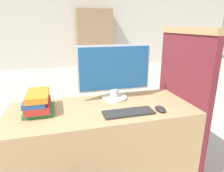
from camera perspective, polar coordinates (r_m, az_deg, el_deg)
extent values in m
cube|color=beige|center=(6.75, -13.39, 17.06)|extent=(12.00, 0.06, 2.80)
cube|color=tan|center=(1.66, -2.69, -18.46)|extent=(1.35, 0.57, 0.76)
cube|color=maroon|center=(1.83, 18.86, -6.63)|extent=(0.05, 0.67, 1.28)
cube|color=tan|center=(1.68, 21.08, 14.63)|extent=(0.07, 0.67, 0.05)
cylinder|color=silver|center=(1.63, 0.67, -3.38)|extent=(0.20, 0.20, 0.02)
cylinder|color=silver|center=(1.62, 0.68, -1.93)|extent=(0.07, 0.07, 0.07)
cube|color=silver|center=(1.57, 0.66, 5.11)|extent=(0.58, 0.01, 0.36)
cube|color=#1E5693|center=(1.56, 0.71, 5.08)|extent=(0.56, 0.02, 0.34)
cube|color=#2D2D2D|center=(1.38, 4.73, -7.56)|extent=(0.35, 0.12, 0.02)
ellipsoid|color=#262626|center=(1.45, 13.65, -6.37)|extent=(0.06, 0.10, 0.03)
cube|color=#2D7F42|center=(1.48, -20.07, -6.51)|extent=(0.20, 0.23, 0.03)
cube|color=#B72D28|center=(1.47, -20.29, -5.14)|extent=(0.16, 0.27, 0.04)
cube|color=#285199|center=(1.46, -21.11, -3.89)|extent=(0.14, 0.25, 0.03)
cube|color=orange|center=(1.45, -20.49, -2.46)|extent=(0.14, 0.27, 0.04)
cube|color=#9E7A56|center=(6.62, -4.95, 13.25)|extent=(1.14, 0.32, 1.83)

